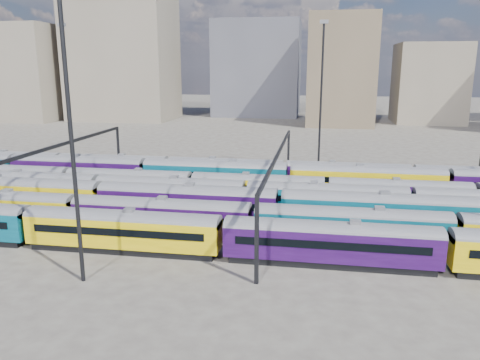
% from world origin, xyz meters
% --- Properties ---
extents(ground, '(500.00, 500.00, 0.00)m').
position_xyz_m(ground, '(0.00, 0.00, 0.00)').
color(ground, '#443E39').
rests_on(ground, ground).
extents(rake_0, '(102.00, 2.99, 5.03)m').
position_xyz_m(rake_0, '(-4.24, -15.00, 2.64)').
color(rake_0, black).
rests_on(rake_0, ground).
extents(rake_1, '(141.67, 2.96, 4.98)m').
position_xyz_m(rake_1, '(-1.89, -10.00, 2.61)').
color(rake_1, black).
rests_on(rake_1, ground).
extents(rake_2, '(153.35, 3.20, 5.40)m').
position_xyz_m(rake_2, '(-22.33, -5.00, 2.84)').
color(rake_2, black).
rests_on(rake_2, ground).
extents(rake_3, '(120.23, 2.93, 4.93)m').
position_xyz_m(rake_3, '(5.99, 0.00, 2.59)').
color(rake_3, black).
rests_on(rake_3, ground).
extents(rake_4, '(130.30, 2.72, 4.57)m').
position_xyz_m(rake_4, '(-11.90, 5.00, 2.40)').
color(rake_4, black).
rests_on(rake_4, ground).
extents(rake_5, '(131.92, 3.22, 5.43)m').
position_xyz_m(rake_5, '(10.75, 10.00, 2.85)').
color(rake_5, black).
rests_on(rake_5, ground).
extents(rake_6, '(133.30, 2.79, 4.68)m').
position_xyz_m(rake_6, '(0.29, 15.00, 2.46)').
color(rake_6, black).
rests_on(rake_6, ground).
extents(gantry_1, '(0.35, 40.35, 8.03)m').
position_xyz_m(gantry_1, '(-20.00, 0.00, 6.79)').
color(gantry_1, black).
rests_on(gantry_1, ground).
extents(gantry_2, '(0.35, 40.35, 8.03)m').
position_xyz_m(gantry_2, '(10.00, 0.00, 6.79)').
color(gantry_2, black).
rests_on(gantry_2, ground).
extents(mast_1, '(1.40, 0.50, 25.60)m').
position_xyz_m(mast_1, '(-30.00, 22.00, 13.97)').
color(mast_1, black).
rests_on(mast_1, ground).
extents(mast_2, '(1.40, 0.50, 25.60)m').
position_xyz_m(mast_2, '(-5.00, -22.00, 13.97)').
color(mast_2, black).
rests_on(mast_2, ground).
extents(mast_3, '(1.40, 0.50, 25.60)m').
position_xyz_m(mast_3, '(15.00, 24.00, 13.97)').
color(mast_3, black).
rests_on(mast_3, ground).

